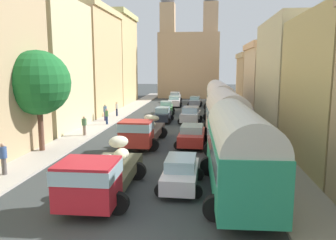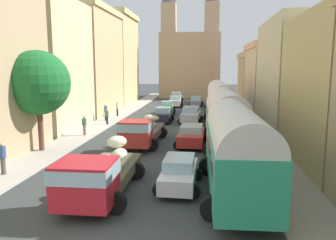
{
  "view_description": "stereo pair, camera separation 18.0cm",
  "coord_description": "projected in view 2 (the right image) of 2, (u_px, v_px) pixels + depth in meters",
  "views": [
    {
      "loc": [
        3.06,
        -8.25,
        5.77
      ],
      "look_at": [
        0.0,
        19.54,
        1.3
      ],
      "focal_mm": 35.69,
      "sensor_mm": 36.0,
      "label": 1
    },
    {
      "loc": [
        3.24,
        -8.22,
        5.77
      ],
      "look_at": [
        0.0,
        19.54,
        1.3
      ],
      "focal_mm": 35.69,
      "sensor_mm": 36.0,
      "label": 2
    }
  ],
  "objects": [
    {
      "name": "cargo_truck_1",
      "position": [
        141.0,
        131.0,
        24.39
      ],
      "size": [
        3.09,
        7.36,
        2.17
      ],
      "color": "#B02C25",
      "rests_on": "ground"
    },
    {
      "name": "sidewalk_right",
      "position": [
        245.0,
        122.0,
        34.99
      ],
      "size": [
        2.5,
        70.0,
        0.14
      ],
      "primitive_type": "cube",
      "color": "gray",
      "rests_on": "ground"
    },
    {
      "name": "parked_bus_0",
      "position": [
        237.0,
        147.0,
        14.85
      ],
      "size": [
        3.46,
        8.77,
        4.02
      ],
      "color": "#299B72",
      "rests_on": "ground"
    },
    {
      "name": "building_left_2",
      "position": [
        49.0,
        66.0,
        30.39
      ],
      "size": [
        5.2,
        9.11,
        11.71
      ],
      "color": "#CBBD8F",
      "rests_on": "ground"
    },
    {
      "name": "building_right_3",
      "position": [
        267.0,
        78.0,
        41.85
      ],
      "size": [
        4.96,
        10.86,
        8.67
      ],
      "color": "#D3B490",
      "rests_on": "ground"
    },
    {
      "name": "car_4",
      "position": [
        179.0,
        172.0,
        15.97
      ],
      "size": [
        2.21,
        3.98,
        1.52
      ],
      "color": "white",
      "rests_on": "ground"
    },
    {
      "name": "pedestrian_4",
      "position": [
        3.0,
        158.0,
        17.55
      ],
      "size": [
        0.4,
        0.4,
        1.84
      ],
      "color": "#514C4A",
      "rests_on": "ground"
    },
    {
      "name": "building_right_4",
      "position": [
        255.0,
        78.0,
        53.02
      ],
      "size": [
        5.14,
        10.56,
        7.9
      ],
      "color": "tan",
      "rests_on": "ground"
    },
    {
      "name": "pedestrian_1",
      "position": [
        106.0,
        112.0,
        35.14
      ],
      "size": [
        0.43,
        0.43,
        1.87
      ],
      "color": "#2C2350",
      "rests_on": "ground"
    },
    {
      "name": "building_left_4",
      "position": [
        114.0,
        59.0,
        52.27
      ],
      "size": [
        6.23,
        10.34,
        13.93
      ],
      "color": "tan",
      "rests_on": "ground"
    },
    {
      "name": "building_left_3",
      "position": [
        94.0,
        61.0,
        41.1
      ],
      "size": [
        4.66,
        11.84,
        12.85
      ],
      "color": "tan",
      "rests_on": "ground"
    },
    {
      "name": "car_6",
      "position": [
        191.0,
        115.0,
        34.71
      ],
      "size": [
        2.53,
        4.26,
        1.67
      ],
      "color": "silver",
      "rests_on": "ground"
    },
    {
      "name": "car_0",
      "position": [
        163.0,
        115.0,
        34.89
      ],
      "size": [
        2.15,
        3.73,
        1.59
      ],
      "color": "#1F2431",
      "rests_on": "ground"
    },
    {
      "name": "pedestrian_2",
      "position": [
        117.0,
        108.0,
        38.48
      ],
      "size": [
        0.37,
        0.37,
        1.76
      ],
      "color": "#1F273F",
      "rests_on": "ground"
    },
    {
      "name": "cargo_truck_0",
      "position": [
        98.0,
        174.0,
        14.41
      ],
      "size": [
        3.17,
        6.93,
        2.41
      ],
      "color": "#B31C27",
      "rests_on": "ground"
    },
    {
      "name": "building_right_2",
      "position": [
        289.0,
        76.0,
        29.99
      ],
      "size": [
        4.11,
        11.71,
        9.91
      ],
      "color": "#C7B88E",
      "rests_on": "ground"
    },
    {
      "name": "roadside_tree_1",
      "position": [
        38.0,
        83.0,
        22.08
      ],
      "size": [
        4.28,
        4.28,
        6.87
      ],
      "color": "brown",
      "rests_on": "ground"
    },
    {
      "name": "parked_bus_1",
      "position": [
        226.0,
        116.0,
        23.66
      ],
      "size": [
        3.54,
        8.47,
        4.13
      ],
      "color": "beige",
      "rests_on": "ground"
    },
    {
      "name": "parked_bus_3",
      "position": [
        218.0,
        95.0,
        41.32
      ],
      "size": [
        3.33,
        9.06,
        4.05
      ],
      "color": "silver",
      "rests_on": "ground"
    },
    {
      "name": "ground_plane",
      "position": [
        176.0,
        121.0,
        35.83
      ],
      "size": [
        154.0,
        154.0,
        0.0
      ],
      "primitive_type": "plane",
      "color": "#363A3A"
    },
    {
      "name": "car_1",
      "position": [
        167.0,
        108.0,
        40.82
      ],
      "size": [
        2.29,
        4.01,
        1.6
      ],
      "color": "#4D9453",
      "rests_on": "ground"
    },
    {
      "name": "parked_bus_2",
      "position": [
        221.0,
        102.0,
        32.48
      ],
      "size": [
        3.35,
        8.28,
        4.19
      ],
      "color": "beige",
      "rests_on": "ground"
    },
    {
      "name": "car_5",
      "position": [
        192.0,
        135.0,
        24.55
      ],
      "size": [
        2.45,
        4.27,
        1.53
      ],
      "color": "#B22923",
      "rests_on": "ground"
    },
    {
      "name": "car_3",
      "position": [
        176.0,
        97.0,
        55.21
      ],
      "size": [
        2.3,
        4.1,
        1.63
      ],
      "color": "gray",
      "rests_on": "ground"
    },
    {
      "name": "pedestrian_0",
      "position": [
        107.0,
        116.0,
        32.9
      ],
      "size": [
        0.44,
        0.44,
        1.7
      ],
      "color": "navy",
      "rests_on": "ground"
    },
    {
      "name": "pedestrian_3",
      "position": [
        84.0,
        125.0,
        27.66
      ],
      "size": [
        0.56,
        0.56,
        1.73
      ],
      "color": "#826A5D",
      "rests_on": "ground"
    },
    {
      "name": "sidewalk_left",
      "position": [
        110.0,
        119.0,
        36.65
      ],
      "size": [
        2.5,
        70.0,
        0.14
      ],
      "primitive_type": "cube",
      "color": "#B2AAA0",
      "rests_on": "ground"
    },
    {
      "name": "car_7",
      "position": [
        196.0,
        101.0,
        49.36
      ],
      "size": [
        2.2,
        4.07,
        1.46
      ],
      "color": "gray",
      "rests_on": "ground"
    },
    {
      "name": "distant_church",
      "position": [
        190.0,
        61.0,
        62.77
      ],
      "size": [
        11.09,
        7.17,
        19.69
      ],
      "color": "tan",
      "rests_on": "ground"
    },
    {
      "name": "car_2",
      "position": [
        175.0,
        101.0,
        48.57
      ],
      "size": [
        2.4,
        4.21,
        1.56
      ],
      "color": "silver",
      "rests_on": "ground"
    }
  ]
}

